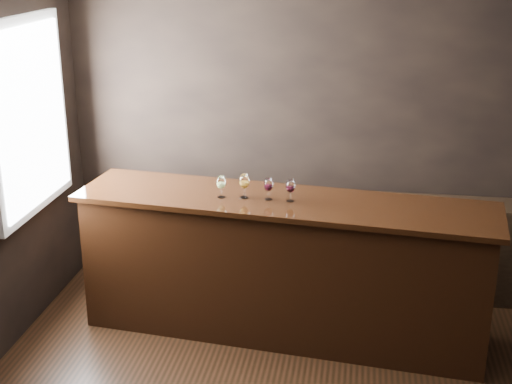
# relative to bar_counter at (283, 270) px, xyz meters

# --- Properties ---
(room_shell) EXTENTS (5.02, 4.52, 2.81)m
(room_shell) POSITION_rel_bar_counter_xyz_m (0.14, -1.03, 1.24)
(room_shell) COLOR black
(room_shell) RESTS_ON ground
(bar_counter) EXTENTS (3.29, 1.05, 1.13)m
(bar_counter) POSITION_rel_bar_counter_xyz_m (0.00, 0.00, 0.00)
(bar_counter) COLOR black
(bar_counter) RESTS_ON ground
(bar_top) EXTENTS (3.40, 1.14, 0.04)m
(bar_top) POSITION_rel_bar_counter_xyz_m (0.00, 0.00, 0.59)
(bar_top) COLOR black
(bar_top) RESTS_ON bar_counter
(back_bar_shelf) EXTENTS (2.52, 0.40, 0.91)m
(back_bar_shelf) POSITION_rel_bar_counter_xyz_m (1.02, 0.88, -0.11)
(back_bar_shelf) COLOR black
(back_bar_shelf) RESTS_ON ground
(glass_white) EXTENTS (0.07, 0.07, 0.18)m
(glass_white) POSITION_rel_bar_counter_xyz_m (-0.50, -0.02, 0.73)
(glass_white) COLOR white
(glass_white) RESTS_ON bar_top
(glass_amber) EXTENTS (0.08, 0.08, 0.20)m
(glass_amber) POSITION_rel_bar_counter_xyz_m (-0.31, -0.01, 0.74)
(glass_amber) COLOR white
(glass_amber) RESTS_ON bar_top
(glass_red_a) EXTENTS (0.07, 0.07, 0.17)m
(glass_red_a) POSITION_rel_bar_counter_xyz_m (-0.12, -0.02, 0.73)
(glass_red_a) COLOR white
(glass_red_a) RESTS_ON bar_top
(glass_red_b) EXTENTS (0.07, 0.07, 0.17)m
(glass_red_b) POSITION_rel_bar_counter_xyz_m (0.05, -0.03, 0.73)
(glass_red_b) COLOR white
(glass_red_b) RESTS_ON bar_top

